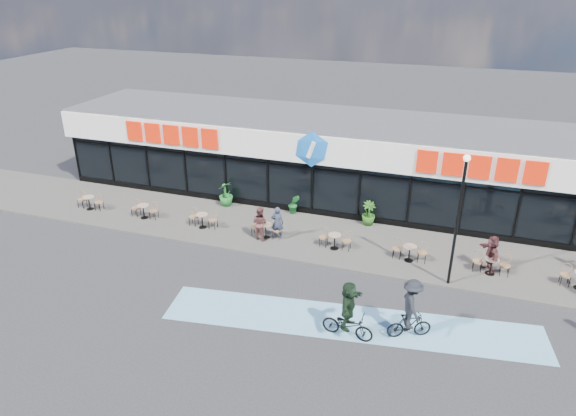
{
  "coord_description": "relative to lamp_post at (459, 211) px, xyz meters",
  "views": [
    {
      "loc": [
        6.83,
        -17.01,
        11.81
      ],
      "look_at": [
        -0.16,
        3.5,
        1.91
      ],
      "focal_mm": 32.0,
      "sensor_mm": 36.0,
      "label": 1
    }
  ],
  "objects": [
    {
      "name": "ground",
      "position": [
        -7.3,
        -2.3,
        -3.4
      ],
      "size": [
        120.0,
        120.0,
        0.0
      ],
      "primitive_type": "plane",
      "color": "#28282B",
      "rests_on": "ground"
    },
    {
      "name": "sidewalk",
      "position": [
        -7.3,
        2.2,
        -3.35
      ],
      "size": [
        44.0,
        5.0,
        0.1
      ],
      "primitive_type": "cube",
      "color": "#4E4B45",
      "rests_on": "ground"
    },
    {
      "name": "bike_lane",
      "position": [
        -3.3,
        -3.8,
        -3.4
      ],
      "size": [
        14.17,
        4.13,
        0.01
      ],
      "primitive_type": "cube",
      "rotation": [
        0.0,
        0.0,
        0.14
      ],
      "color": "#6DACCE",
      "rests_on": "ground"
    },
    {
      "name": "building",
      "position": [
        -7.3,
        7.63,
        -1.06
      ],
      "size": [
        30.6,
        6.57,
        4.75
      ],
      "color": "black",
      "rests_on": "ground"
    },
    {
      "name": "lamp_post",
      "position": [
        0.0,
        0.0,
        0.0
      ],
      "size": [
        0.28,
        0.28,
        5.61
      ],
      "color": "black",
      "rests_on": "sidewalk"
    },
    {
      "name": "bistro_set_0",
      "position": [
        -18.94,
        1.42,
        -2.85
      ],
      "size": [
        1.54,
        0.62,
        0.9
      ],
      "color": "tan",
      "rests_on": "sidewalk"
    },
    {
      "name": "bistro_set_1",
      "position": [
        -15.51,
        1.42,
        -2.85
      ],
      "size": [
        1.54,
        0.62,
        0.9
      ],
      "color": "tan",
      "rests_on": "sidewalk"
    },
    {
      "name": "bistro_set_2",
      "position": [
        -12.08,
        1.42,
        -2.85
      ],
      "size": [
        1.54,
        0.62,
        0.9
      ],
      "color": "tan",
      "rests_on": "sidewalk"
    },
    {
      "name": "bistro_set_3",
      "position": [
        -8.64,
        1.42,
        -2.85
      ],
      "size": [
        1.54,
        0.62,
        0.9
      ],
      "color": "tan",
      "rests_on": "sidewalk"
    },
    {
      "name": "bistro_set_4",
      "position": [
        -5.21,
        1.42,
        -2.85
      ],
      "size": [
        1.54,
        0.62,
        0.9
      ],
      "color": "tan",
      "rests_on": "sidewalk"
    },
    {
      "name": "bistro_set_5",
      "position": [
        -1.78,
        1.42,
        -2.85
      ],
      "size": [
        1.54,
        0.62,
        0.9
      ],
      "color": "tan",
      "rests_on": "sidewalk"
    },
    {
      "name": "bistro_set_6",
      "position": [
        1.66,
        1.42,
        -2.85
      ],
      "size": [
        1.54,
        0.62,
        0.9
      ],
      "color": "tan",
      "rests_on": "sidewalk"
    },
    {
      "name": "potted_plant_left",
      "position": [
        -12.12,
        4.23,
        -2.61
      ],
      "size": [
        0.99,
        0.99,
        1.38
      ],
      "primitive_type": "imported",
      "rotation": [
        0.0,
        0.0,
        4.35
      ],
      "color": "#1D6625",
      "rests_on": "sidewalk"
    },
    {
      "name": "potted_plant_mid",
      "position": [
        -8.21,
        4.42,
        -2.76
      ],
      "size": [
        0.73,
        0.66,
        1.09
      ],
      "primitive_type": "imported",
      "rotation": [
        0.0,
        0.0,
        0.34
      ],
      "color": "#1C6228",
      "rests_on": "sidewalk"
    },
    {
      "name": "potted_plant_right",
      "position": [
        -4.2,
        4.39,
        -2.68
      ],
      "size": [
        0.99,
        0.99,
        1.25
      ],
      "primitive_type": "imported",
      "rotation": [
        0.0,
        0.0,
        0.7
      ],
      "color": "#245618",
      "rests_on": "sidewalk"
    },
    {
      "name": "patron_left",
      "position": [
        -8.09,
        1.47,
        -2.48
      ],
      "size": [
        0.67,
        0.5,
        1.65
      ],
      "primitive_type": "imported",
      "rotation": [
        0.0,
        0.0,
        3.34
      ],
      "color": "#2D3246",
      "rests_on": "sidewalk"
    },
    {
      "name": "patron_right",
      "position": [
        -8.86,
        1.13,
        -2.46
      ],
      "size": [
        0.94,
        0.8,
        1.68
      ],
      "primitive_type": "imported",
      "rotation": [
        0.0,
        0.0,
        2.92
      ],
      "color": "brown",
      "rests_on": "sidewalk"
    },
    {
      "name": "pedestrian_a",
      "position": [
        1.59,
        1.59,
        -2.47
      ],
      "size": [
        1.05,
        1.61,
        1.67
      ],
      "primitive_type": "imported",
      "rotation": [
        0.0,
        0.0,
        -1.18
      ],
      "color": "#572C2C",
      "rests_on": "sidewalk"
    },
    {
      "name": "cyclist_a",
      "position": [
        -1.17,
        -3.93,
        -2.28
      ],
      "size": [
        1.66,
        1.41,
        2.35
      ],
      "color": "black",
      "rests_on": "ground"
    },
    {
      "name": "cyclist_c",
      "position": [
        -3.24,
        -4.64,
        -2.42
      ],
      "size": [
        1.93,
        1.72,
        2.25
      ],
      "color": "black",
      "rests_on": "ground"
    }
  ]
}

